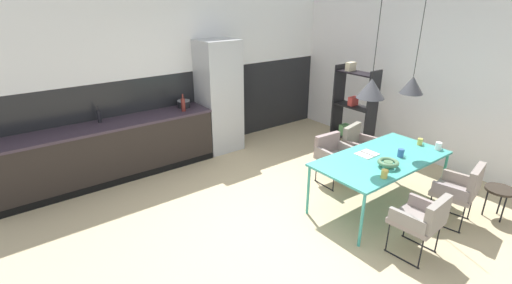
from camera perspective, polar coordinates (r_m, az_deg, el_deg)
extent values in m
plane|color=tan|center=(4.81, 5.43, -12.34)|extent=(8.53, 8.53, 0.00)
cube|color=black|center=(6.77, -11.50, 4.59)|extent=(6.56, 0.12, 1.46)
cube|color=white|center=(6.49, -12.51, 16.93)|extent=(6.56, 0.12, 1.46)
cube|color=white|center=(6.73, 27.02, 8.96)|extent=(0.12, 6.08, 2.91)
cube|color=black|center=(6.10, -22.12, -1.63)|extent=(3.35, 0.60, 0.86)
cube|color=#392C39|center=(5.94, -22.73, 2.33)|extent=(3.38, 0.63, 0.04)
cube|color=black|center=(5.98, -20.79, -5.90)|extent=(3.35, 0.01, 0.10)
cube|color=#ADAFB2|center=(6.64, -5.82, 7.07)|extent=(0.68, 0.60, 2.00)
cube|color=teal|center=(5.06, 19.10, -2.47)|extent=(1.88, 0.93, 0.03)
cylinder|color=teal|center=(4.82, 8.18, -7.49)|extent=(0.04, 0.04, 0.70)
cylinder|color=teal|center=(6.11, 20.26, -2.10)|extent=(0.04, 0.04, 0.70)
cylinder|color=teal|center=(4.36, 16.23, -11.72)|extent=(0.04, 0.04, 0.70)
cylinder|color=teal|center=(5.76, 27.28, -4.79)|extent=(0.04, 0.04, 0.70)
cube|color=gray|center=(5.63, 12.36, -2.42)|extent=(0.51, 0.49, 0.06)
cube|color=gray|center=(5.69, 11.08, -0.14)|extent=(0.46, 0.11, 0.29)
cube|color=gray|center=(5.74, 13.99, -1.00)|extent=(0.07, 0.42, 0.14)
cube|color=gray|center=(5.45, 10.81, -2.01)|extent=(0.07, 0.42, 0.14)
cylinder|color=black|center=(5.75, 14.93, -4.65)|extent=(0.02, 0.02, 0.39)
cylinder|color=black|center=(5.48, 12.09, -5.75)|extent=(0.02, 0.02, 0.39)
cylinder|color=black|center=(5.98, 12.25, -3.33)|extent=(0.02, 0.02, 0.39)
cylinder|color=black|center=(5.72, 9.41, -4.31)|extent=(0.02, 0.02, 0.39)
cylinder|color=black|center=(5.94, 13.40, -5.62)|extent=(0.04, 0.41, 0.02)
cylinder|color=black|center=(5.69, 10.59, -6.71)|extent=(0.04, 0.41, 0.02)
cube|color=gray|center=(5.22, 28.54, -6.89)|extent=(0.56, 0.55, 0.06)
cube|color=gray|center=(5.10, 31.13, -5.36)|extent=(0.46, 0.17, 0.37)
cube|color=gray|center=(4.98, 28.11, -6.86)|extent=(0.13, 0.42, 0.14)
cube|color=gray|center=(5.38, 29.33, -5.04)|extent=(0.13, 0.42, 0.14)
cylinder|color=black|center=(5.18, 25.50, -9.35)|extent=(0.02, 0.02, 0.39)
cylinder|color=black|center=(5.53, 26.76, -7.59)|extent=(0.02, 0.02, 0.39)
cylinder|color=black|center=(5.13, 29.57, -10.54)|extent=(0.02, 0.02, 0.39)
cylinder|color=black|center=(5.47, 30.57, -8.67)|extent=(0.02, 0.02, 0.39)
cylinder|color=black|center=(5.24, 27.16, -11.69)|extent=(0.10, 0.41, 0.02)
cylinder|color=black|center=(5.59, 28.30, -9.79)|extent=(0.10, 0.41, 0.02)
cube|color=gray|center=(6.05, 16.24, -1.13)|extent=(0.56, 0.55, 0.06)
cube|color=gray|center=(6.06, 14.75, 1.08)|extent=(0.46, 0.17, 0.34)
cube|color=gray|center=(6.21, 17.24, 0.32)|extent=(0.13, 0.42, 0.14)
cube|color=gray|center=(5.83, 15.39, -0.87)|extent=(0.13, 0.42, 0.14)
cylinder|color=black|center=(6.24, 18.40, -2.91)|extent=(0.02, 0.02, 0.38)
cylinder|color=black|center=(5.91, 16.80, -4.17)|extent=(0.02, 0.02, 0.38)
cylinder|color=black|center=(6.38, 15.31, -1.99)|extent=(0.02, 0.02, 0.38)
cylinder|color=black|center=(6.05, 13.58, -3.17)|extent=(0.02, 0.02, 0.38)
cylinder|color=black|center=(6.39, 16.65, -3.95)|extent=(0.10, 0.41, 0.02)
cylinder|color=black|center=(6.06, 14.99, -5.24)|extent=(0.10, 0.41, 0.02)
cube|color=gray|center=(4.43, 23.77, -11.20)|extent=(0.51, 0.50, 0.06)
cube|color=gray|center=(4.28, 26.55, -10.07)|extent=(0.46, 0.11, 0.30)
cube|color=gray|center=(4.20, 22.63, -11.28)|extent=(0.08, 0.42, 0.14)
cube|color=gray|center=(4.56, 25.20, -9.00)|extent=(0.08, 0.42, 0.14)
cylinder|color=black|center=(4.46, 19.93, -13.80)|extent=(0.02, 0.02, 0.39)
cylinder|color=black|center=(4.77, 22.37, -11.68)|extent=(0.02, 0.02, 0.39)
cylinder|color=black|center=(4.34, 24.40, -15.65)|extent=(0.02, 0.02, 0.39)
cylinder|color=black|center=(4.66, 26.58, -13.31)|extent=(0.02, 0.02, 0.39)
cylinder|color=black|center=(4.51, 21.77, -16.63)|extent=(0.05, 0.41, 0.02)
cylinder|color=black|center=(4.81, 24.09, -14.33)|extent=(0.05, 0.41, 0.02)
cylinder|color=#4C704C|center=(4.79, 19.97, -3.32)|extent=(0.11, 0.11, 0.08)
torus|color=#4B724E|center=(4.78, 20.01, -3.03)|extent=(0.26, 0.26, 0.05)
cube|color=white|center=(5.04, 16.54, -2.01)|extent=(0.13, 0.23, 0.01)
cube|color=white|center=(5.14, 17.44, -1.64)|extent=(0.13, 0.23, 0.01)
cube|color=#262628|center=(5.08, 17.00, -1.74)|extent=(0.01, 0.23, 0.00)
cylinder|color=#335B93|center=(5.15, 21.72, -1.58)|extent=(0.08, 0.08, 0.11)
torus|color=#335B93|center=(5.19, 22.03, -1.39)|extent=(0.07, 0.01, 0.07)
cylinder|color=gold|center=(4.49, 19.46, -4.73)|extent=(0.08, 0.08, 0.10)
torus|color=gold|center=(4.53, 19.83, -4.49)|extent=(0.07, 0.01, 0.07)
cylinder|color=gold|center=(5.66, 24.31, 0.05)|extent=(0.07, 0.07, 0.09)
torus|color=gold|center=(5.70, 24.55, 0.20)|extent=(0.06, 0.01, 0.06)
cylinder|color=white|center=(5.60, 26.67, -0.56)|extent=(0.08, 0.08, 0.10)
torus|color=white|center=(5.64, 26.93, -0.39)|extent=(0.07, 0.01, 0.07)
cylinder|color=black|center=(6.46, -11.25, 5.84)|extent=(0.21, 0.21, 0.11)
cylinder|color=gray|center=(6.44, -11.29, 6.37)|extent=(0.22, 0.22, 0.01)
sphere|color=black|center=(6.44, -11.30, 6.52)|extent=(0.02, 0.02, 0.02)
cylinder|color=black|center=(6.04, -23.37, 3.67)|extent=(0.06, 0.06, 0.19)
cylinder|color=black|center=(6.00, -23.56, 4.85)|extent=(0.02, 0.02, 0.07)
cylinder|color=maroon|center=(6.22, -11.33, 5.71)|extent=(0.07, 0.07, 0.21)
cylinder|color=maroon|center=(6.18, -11.43, 7.02)|extent=(0.02, 0.02, 0.08)
cylinder|color=#2D261E|center=(5.61, 33.93, -6.23)|extent=(0.35, 0.35, 0.03)
cylinder|color=black|center=(5.81, 33.93, -7.67)|extent=(0.02, 0.02, 0.39)
cylinder|color=black|center=(5.68, 32.27, -7.95)|extent=(0.02, 0.02, 0.39)
cylinder|color=black|center=(5.62, 34.26, -8.69)|extent=(0.02, 0.02, 0.39)
cube|color=black|center=(7.03, 12.69, 5.58)|extent=(0.30, 0.03, 1.55)
cube|color=black|center=(6.60, 17.60, 3.98)|extent=(0.30, 0.03, 1.55)
cube|color=black|center=(6.98, 14.65, 0.68)|extent=(0.30, 0.73, 0.02)
cube|color=#4C7F4C|center=(7.04, 13.60, 1.95)|extent=(0.18, 0.10, 0.20)
cube|color=black|center=(6.79, 15.13, 5.41)|extent=(0.30, 0.73, 0.02)
cube|color=#B73833|center=(6.78, 14.97, 6.21)|extent=(0.18, 0.10, 0.15)
cube|color=black|center=(6.65, 15.65, 10.38)|extent=(0.30, 0.73, 0.02)
cube|color=beige|center=(6.73, 14.62, 11.37)|extent=(0.18, 0.10, 0.15)
cylinder|color=black|center=(4.37, 18.58, 16.11)|extent=(0.01, 0.01, 1.04)
cone|color=#333438|center=(4.47, 17.60, 8.01)|extent=(0.33, 0.33, 0.23)
cylinder|color=black|center=(4.97, 24.45, 15.61)|extent=(0.01, 0.01, 1.10)
cone|color=#333438|center=(5.06, 23.28, 8.22)|extent=(0.29, 0.29, 0.22)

